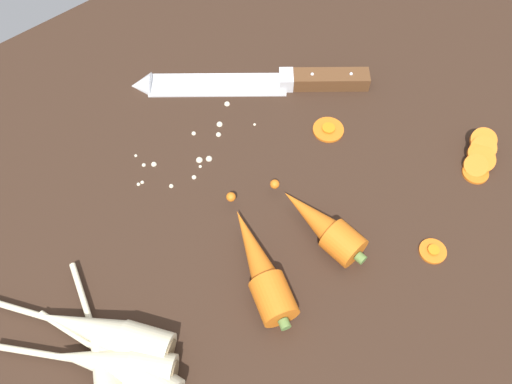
{
  "coord_description": "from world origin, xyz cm",
  "views": [
    {
      "loc": [
        -22.1,
        -28.62,
        58.3
      ],
      "look_at": [
        0.0,
        -2.0,
        1.5
      ],
      "focal_mm": 37.19,
      "sensor_mm": 36.0,
      "label": 1
    }
  ],
  "objects_px": {
    "parsnip_back": "(105,333)",
    "carrot_slice_stray_near": "(433,251)",
    "chefs_knife": "(246,82)",
    "whole_carrot_second": "(322,225)",
    "carrot_slice_stack": "(480,157)",
    "carrot_slice_stray_mid": "(328,129)",
    "parsnip_mid_left": "(113,364)",
    "parsnip_mid_right": "(127,368)",
    "whole_carrot": "(260,267)"
  },
  "relations": [
    {
      "from": "chefs_knife",
      "to": "carrot_slice_stack",
      "type": "distance_m",
      "value": 0.34
    },
    {
      "from": "whole_carrot_second",
      "to": "carrot_slice_stack",
      "type": "relative_size",
      "value": 2.04
    },
    {
      "from": "parsnip_mid_right",
      "to": "parsnip_back",
      "type": "distance_m",
      "value": 0.05
    },
    {
      "from": "parsnip_mid_left",
      "to": "carrot_slice_stray_near",
      "type": "height_order",
      "value": "parsnip_mid_left"
    },
    {
      "from": "carrot_slice_stray_mid",
      "to": "parsnip_mid_left",
      "type": "bearing_deg",
      "value": -167.41
    },
    {
      "from": "parsnip_back",
      "to": "carrot_slice_stack",
      "type": "relative_size",
      "value": 2.73
    },
    {
      "from": "carrot_slice_stack",
      "to": "carrot_slice_stray_near",
      "type": "height_order",
      "value": "carrot_slice_stack"
    },
    {
      "from": "whole_carrot",
      "to": "parsnip_mid_right",
      "type": "height_order",
      "value": "whole_carrot"
    },
    {
      "from": "chefs_knife",
      "to": "carrot_slice_stray_near",
      "type": "xyz_separation_m",
      "value": [
        0.0,
        -0.35,
        -0.0
      ]
    },
    {
      "from": "whole_carrot",
      "to": "parsnip_mid_right",
      "type": "xyz_separation_m",
      "value": [
        -0.18,
        0.0,
        -0.0
      ]
    },
    {
      "from": "whole_carrot",
      "to": "chefs_knife",
      "type": "bearing_deg",
      "value": 53.97
    },
    {
      "from": "parsnip_back",
      "to": "carrot_slice_stray_near",
      "type": "relative_size",
      "value": 6.15
    },
    {
      "from": "whole_carrot",
      "to": "whole_carrot_second",
      "type": "relative_size",
      "value": 1.16
    },
    {
      "from": "carrot_slice_stack",
      "to": "carrot_slice_stray_mid",
      "type": "distance_m",
      "value": 0.2
    },
    {
      "from": "parsnip_mid_right",
      "to": "carrot_slice_stack",
      "type": "height_order",
      "value": "parsnip_mid_right"
    },
    {
      "from": "chefs_knife",
      "to": "carrot_slice_stray_mid",
      "type": "distance_m",
      "value": 0.14
    },
    {
      "from": "parsnip_back",
      "to": "carrot_slice_stack",
      "type": "xyz_separation_m",
      "value": [
        0.5,
        -0.11,
        -0.01
      ]
    },
    {
      "from": "chefs_knife",
      "to": "whole_carrot_second",
      "type": "height_order",
      "value": "whole_carrot_second"
    },
    {
      "from": "chefs_knife",
      "to": "parsnip_mid_right",
      "type": "height_order",
      "value": "parsnip_mid_right"
    },
    {
      "from": "parsnip_mid_right",
      "to": "carrot_slice_stack",
      "type": "bearing_deg",
      "value": -7.1
    },
    {
      "from": "whole_carrot_second",
      "to": "parsnip_mid_right",
      "type": "relative_size",
      "value": 0.85
    },
    {
      "from": "parsnip_mid_right",
      "to": "carrot_slice_stray_mid",
      "type": "relative_size",
      "value": 4.14
    },
    {
      "from": "parsnip_mid_right",
      "to": "whole_carrot",
      "type": "bearing_deg",
      "value": -0.48
    },
    {
      "from": "whole_carrot",
      "to": "carrot_slice_stray_mid",
      "type": "bearing_deg",
      "value": 26.18
    },
    {
      "from": "chefs_knife",
      "to": "parsnip_mid_right",
      "type": "distance_m",
      "value": 0.43
    },
    {
      "from": "parsnip_back",
      "to": "carrot_slice_stray_mid",
      "type": "bearing_deg",
      "value": 8.03
    },
    {
      "from": "carrot_slice_stack",
      "to": "carrot_slice_stray_near",
      "type": "distance_m",
      "value": 0.16
    },
    {
      "from": "parsnip_mid_left",
      "to": "whole_carrot",
      "type": "bearing_deg",
      "value": -4.36
    },
    {
      "from": "carrot_slice_stray_near",
      "to": "carrot_slice_stray_mid",
      "type": "bearing_deg",
      "value": 81.69
    },
    {
      "from": "chefs_knife",
      "to": "whole_carrot_second",
      "type": "distance_m",
      "value": 0.26
    },
    {
      "from": "parsnip_mid_left",
      "to": "parsnip_mid_right",
      "type": "xyz_separation_m",
      "value": [
        0.01,
        -0.01,
        0.0
      ]
    },
    {
      "from": "whole_carrot",
      "to": "parsnip_mid_left",
      "type": "xyz_separation_m",
      "value": [
        -0.19,
        0.01,
        -0.0
      ]
    },
    {
      "from": "whole_carrot",
      "to": "carrot_slice_stray_near",
      "type": "xyz_separation_m",
      "value": [
        0.18,
        -0.11,
        -0.02
      ]
    },
    {
      "from": "chefs_knife",
      "to": "carrot_slice_stack",
      "type": "relative_size",
      "value": 3.91
    },
    {
      "from": "whole_carrot",
      "to": "parsnip_mid_right",
      "type": "bearing_deg",
      "value": 179.52
    },
    {
      "from": "whole_carrot_second",
      "to": "carrot_slice_stray_mid",
      "type": "relative_size",
      "value": 3.53
    },
    {
      "from": "whole_carrot_second",
      "to": "parsnip_mid_right",
      "type": "distance_m",
      "value": 0.27
    },
    {
      "from": "whole_carrot_second",
      "to": "parsnip_mid_left",
      "type": "distance_m",
      "value": 0.28
    },
    {
      "from": "carrot_slice_stack",
      "to": "parsnip_back",
      "type": "bearing_deg",
      "value": 167.72
    },
    {
      "from": "chefs_knife",
      "to": "carrot_slice_stack",
      "type": "height_order",
      "value": "carrot_slice_stack"
    },
    {
      "from": "whole_carrot_second",
      "to": "carrot_slice_stack",
      "type": "bearing_deg",
      "value": -13.12
    },
    {
      "from": "parsnip_back",
      "to": "carrot_slice_stray_mid",
      "type": "height_order",
      "value": "parsnip_back"
    },
    {
      "from": "parsnip_mid_left",
      "to": "parsnip_mid_right",
      "type": "relative_size",
      "value": 0.93
    },
    {
      "from": "carrot_slice_stack",
      "to": "parsnip_mid_right",
      "type": "bearing_deg",
      "value": 172.9
    },
    {
      "from": "parsnip_mid_left",
      "to": "carrot_slice_stack",
      "type": "xyz_separation_m",
      "value": [
        0.52,
        -0.08,
        -0.01
      ]
    },
    {
      "from": "parsnip_mid_right",
      "to": "carrot_slice_stray_mid",
      "type": "height_order",
      "value": "parsnip_mid_right"
    },
    {
      "from": "chefs_knife",
      "to": "whole_carrot_second",
      "type": "xyz_separation_m",
      "value": [
        -0.08,
        -0.25,
        0.01
      ]
    },
    {
      "from": "parsnip_mid_right",
      "to": "carrot_slice_stray_near",
      "type": "xyz_separation_m",
      "value": [
        0.36,
        -0.11,
        -0.02
      ]
    },
    {
      "from": "parsnip_back",
      "to": "whole_carrot_second",
      "type": "bearing_deg",
      "value": -11.53
    },
    {
      "from": "whole_carrot_second",
      "to": "carrot_slice_stray_mid",
      "type": "distance_m",
      "value": 0.16
    }
  ]
}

